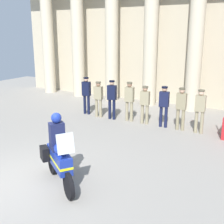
{
  "coord_description": "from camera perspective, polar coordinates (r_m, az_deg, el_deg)",
  "views": [
    {
      "loc": [
        5.48,
        -4.76,
        3.81
      ],
      "look_at": [
        0.8,
        3.41,
        1.23
      ],
      "focal_mm": 46.97,
      "sensor_mm": 36.0,
      "label": 1
    }
  ],
  "objects": [
    {
      "name": "ground_plane",
      "position": [
        8.2,
        -17.39,
        -13.14
      ],
      "size": [
        28.0,
        28.0,
        0.0
      ],
      "primitive_type": "plane",
      "color": "gray"
    },
    {
      "name": "colonnade_backdrop",
      "position": [
        16.09,
        8.38,
        16.01
      ],
      "size": [
        17.99,
        1.58,
        7.92
      ],
      "color": "#B6AB91",
      "rests_on": "ground_plane"
    },
    {
      "name": "officer_in_row_0",
      "position": [
        13.91,
        -5.01,
        3.8
      ],
      "size": [
        0.4,
        0.26,
        1.77
      ],
      "rotation": [
        0.0,
        0.0,
        3.24
      ],
      "color": "black",
      "rests_on": "ground_plane"
    },
    {
      "name": "officer_in_row_1",
      "position": [
        13.37,
        -2.66,
        3.05
      ],
      "size": [
        0.4,
        0.26,
        1.65
      ],
      "rotation": [
        0.0,
        0.0,
        3.24
      ],
      "color": "gray",
      "rests_on": "ground_plane"
    },
    {
      "name": "officer_in_row_2",
      "position": [
        13.0,
        -0.03,
        3.02
      ],
      "size": [
        0.4,
        0.26,
        1.76
      ],
      "rotation": [
        0.0,
        0.0,
        3.24
      ],
      "color": "black",
      "rests_on": "ground_plane"
    },
    {
      "name": "officer_in_row_3",
      "position": [
        12.74,
        3.4,
        2.66
      ],
      "size": [
        0.4,
        0.26,
        1.74
      ],
      "rotation": [
        0.0,
        0.0,
        3.24
      ],
      "color": "gray",
      "rests_on": "ground_plane"
    },
    {
      "name": "officer_in_row_4",
      "position": [
        12.41,
        6.42,
        1.97
      ],
      "size": [
        0.4,
        0.26,
        1.63
      ],
      "rotation": [
        0.0,
        0.0,
        3.24
      ],
      "color": "gray",
      "rests_on": "ground_plane"
    },
    {
      "name": "officer_in_row_5",
      "position": [
        12.09,
        10.09,
        1.66
      ],
      "size": [
        0.4,
        0.26,
        1.7
      ],
      "rotation": [
        0.0,
        0.0,
        3.24
      ],
      "color": "#141938",
      "rests_on": "ground_plane"
    },
    {
      "name": "officer_in_row_6",
      "position": [
        11.84,
        13.31,
        1.24
      ],
      "size": [
        0.4,
        0.26,
        1.72
      ],
      "rotation": [
        0.0,
        0.0,
        3.24
      ],
      "color": "#847A5B",
      "rests_on": "ground_plane"
    },
    {
      "name": "officer_in_row_7",
      "position": [
        11.64,
        16.77,
        0.77
      ],
      "size": [
        0.4,
        0.26,
        1.72
      ],
      "rotation": [
        0.0,
        0.0,
        3.24
      ],
      "color": "gray",
      "rests_on": "ground_plane"
    },
    {
      "name": "motorcycle_with_rider",
      "position": [
        7.63,
        -10.37,
        -8.22
      ],
      "size": [
        1.79,
        1.31,
        1.9
      ],
      "rotation": [
        0.0,
        0.0,
        -0.6
      ],
      "color": "black",
      "rests_on": "ground_plane"
    }
  ]
}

